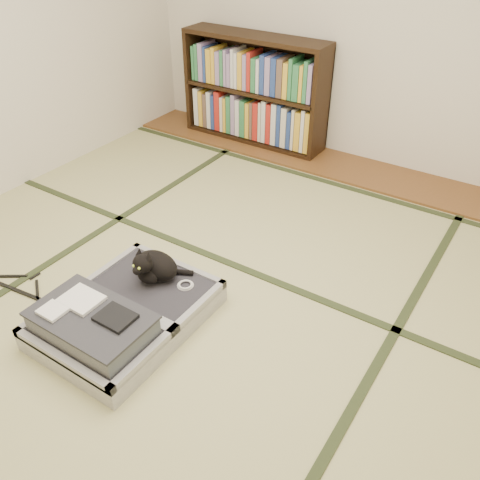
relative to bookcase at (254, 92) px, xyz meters
The scene contains 9 objects.
floor 2.31m from the bookcase, 65.89° to the right, with size 4.50×4.50×0.00m, color #C0BF80.
wood_strip 1.03m from the bookcase, ahead, with size 4.00×0.50×0.02m, color brown.
room_shell 2.48m from the bookcase, 65.89° to the right, with size 4.50×4.50×4.50m.
tatami_borders 1.88m from the bookcase, 59.55° to the right, with size 4.00×4.50×0.01m.
bookcase is the anchor object (origin of this frame).
suitcase 2.57m from the bookcase, 73.77° to the right, with size 0.67×0.89×0.26m.
cat 2.27m from the bookcase, 72.09° to the right, with size 0.30×0.30×0.24m.
cable_coil 2.30m from the bookcase, 67.48° to the right, with size 0.09×0.09×0.02m.
hanger 2.57m from the bookcase, 90.77° to the right, with size 0.43×0.22×0.01m.
Camera 1 is at (1.36, -1.66, 1.92)m, focal length 38.00 mm.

